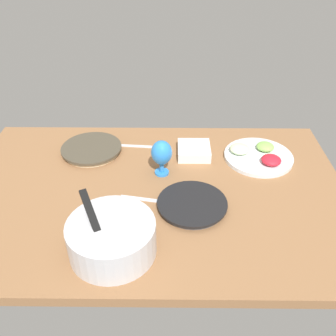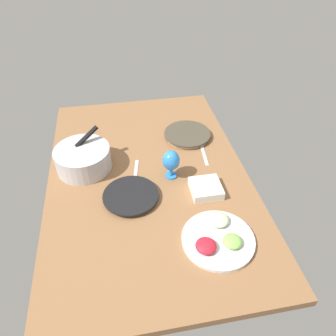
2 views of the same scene
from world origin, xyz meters
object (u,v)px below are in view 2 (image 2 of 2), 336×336
(dinner_plate_left, at_px, (131,196))
(mixing_bowl, at_px, (83,158))
(fruit_platter, at_px, (218,238))
(square_bowl_white, at_px, (206,188))
(dinner_plate_right, at_px, (187,135))
(hurricane_glass_blue, at_px, (171,161))

(dinner_plate_left, xyz_separation_m, mixing_bowl, (0.28, 0.22, 0.05))
(fruit_platter, bearing_deg, square_bowl_white, -5.30)
(dinner_plate_right, relative_size, square_bowl_white, 1.89)
(dinner_plate_left, distance_m, mixing_bowl, 0.36)
(square_bowl_white, bearing_deg, fruit_platter, 174.70)
(dinner_plate_right, bearing_deg, fruit_platter, 176.67)
(fruit_platter, bearing_deg, mixing_bowl, 43.71)
(mixing_bowl, distance_m, fruit_platter, 0.82)
(mixing_bowl, xyz_separation_m, square_bowl_white, (-0.30, -0.59, -0.04))
(fruit_platter, relative_size, square_bowl_white, 2.11)
(fruit_platter, bearing_deg, dinner_plate_left, 47.18)
(dinner_plate_right, xyz_separation_m, hurricane_glass_blue, (-0.33, 0.17, 0.09))
(dinner_plate_left, xyz_separation_m, square_bowl_white, (-0.02, -0.37, 0.01))
(dinner_plate_left, bearing_deg, fruit_platter, -132.82)
(dinner_plate_left, height_order, mixing_bowl, mixing_bowl)
(mixing_bowl, bearing_deg, dinner_plate_left, -140.85)
(hurricane_glass_blue, distance_m, square_bowl_white, 0.22)
(fruit_platter, bearing_deg, dinner_plate_right, -3.33)
(fruit_platter, distance_m, hurricane_glass_blue, 0.46)
(hurricane_glass_blue, bearing_deg, square_bowl_white, -134.67)
(dinner_plate_left, height_order, dinner_plate_right, dinner_plate_right)
(fruit_platter, bearing_deg, hurricane_glass_blue, 15.30)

